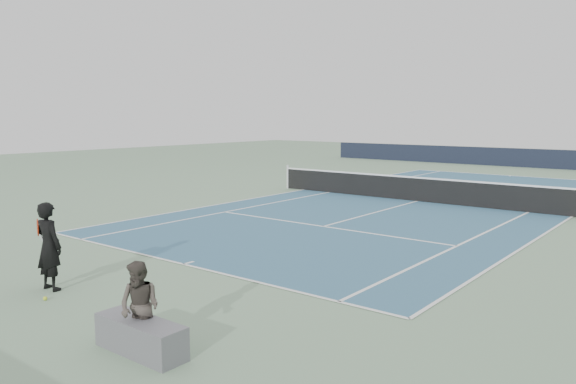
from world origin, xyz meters
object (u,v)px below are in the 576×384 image
Objects in this scene: tennis_net at (418,189)px; tennis_ball at (45,298)px; tennis_player at (49,246)px; spectator_bench at (140,321)px.

tennis_ball is (-0.10, -15.05, -0.47)m from tennis_net.
tennis_player is 1.05m from tennis_ball.
tennis_net is 15.06m from tennis_ball.
tennis_net is 173.92× the size of tennis_ball.
tennis_ball is 3.26m from spectator_bench.
spectator_bench reaches higher than tennis_ball.
tennis_ball is at bearing -38.10° from tennis_player.
tennis_player reaches higher than spectator_bench.
tennis_player is at bearing -92.43° from tennis_net.
tennis_ball is at bearing 173.97° from spectator_bench.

